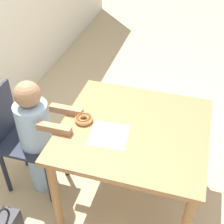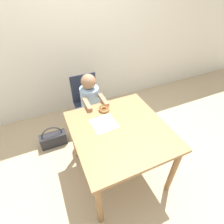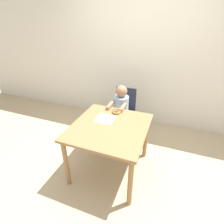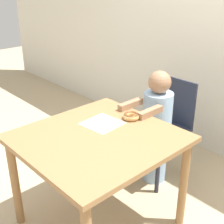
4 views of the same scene
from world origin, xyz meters
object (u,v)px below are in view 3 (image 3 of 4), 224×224
Objects in this scene: donut at (116,111)px; handbag at (92,126)px; child_figure at (121,114)px; chair at (123,113)px.

handbag is at bearing 146.54° from donut.
child_figure is 2.85× the size of handbag.
chair is 0.69m from handbag.
chair is 0.14m from child_figure.
handbag is (-0.63, 0.42, -0.66)m from donut.
donut is at bearing -33.46° from handbag.
child_figure is 0.72m from handbag.
chair is 0.58m from donut.
child_figure is at bearing -90.00° from chair.
handbag is (-0.58, 0.05, -0.41)m from child_figure.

